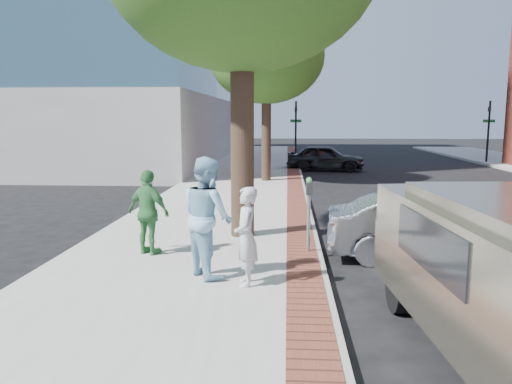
# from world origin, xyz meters

# --- Properties ---
(ground) EXTENTS (120.00, 120.00, 0.00)m
(ground) POSITION_xyz_m (0.00, 0.00, 0.00)
(ground) COLOR black
(ground) RESTS_ON ground
(sidewalk) EXTENTS (5.00, 60.00, 0.15)m
(sidewalk) POSITION_xyz_m (-1.50, 8.00, 0.07)
(sidewalk) COLOR #9E9991
(sidewalk) RESTS_ON ground
(brick_strip) EXTENTS (0.60, 60.00, 0.01)m
(brick_strip) POSITION_xyz_m (0.70, 8.00, 0.15)
(brick_strip) COLOR brown
(brick_strip) RESTS_ON sidewalk
(curb) EXTENTS (0.10, 60.00, 0.15)m
(curb) POSITION_xyz_m (1.05, 8.00, 0.07)
(curb) COLOR gray
(curb) RESTS_ON ground
(office_base) EXTENTS (18.20, 22.20, 4.00)m
(office_base) POSITION_xyz_m (-13.00, 22.00, 2.00)
(office_base) COLOR gray
(office_base) RESTS_ON ground
(signal_near) EXTENTS (0.70, 0.15, 3.80)m
(signal_near) POSITION_xyz_m (0.90, 22.00, 2.25)
(signal_near) COLOR black
(signal_near) RESTS_ON ground
(signal_far) EXTENTS (0.70, 0.15, 3.80)m
(signal_far) POSITION_xyz_m (12.50, 22.00, 2.25)
(signal_far) COLOR black
(signal_far) RESTS_ON ground
(tree_far) EXTENTS (4.80, 4.80, 7.14)m
(tree_far) POSITION_xyz_m (-0.50, 12.00, 5.30)
(tree_far) COLOR black
(tree_far) RESTS_ON sidewalk
(parking_meter) EXTENTS (0.12, 0.32, 1.47)m
(parking_meter) POSITION_xyz_m (0.83, 0.58, 1.21)
(parking_meter) COLOR gray
(parking_meter) RESTS_ON sidewalk
(person_gray) EXTENTS (0.42, 0.60, 1.57)m
(person_gray) POSITION_xyz_m (-0.24, -1.49, 0.93)
(person_gray) COLOR #BBBCC1
(person_gray) RESTS_ON sidewalk
(person_officer) EXTENTS (1.19, 1.24, 2.01)m
(person_officer) POSITION_xyz_m (-0.92, -1.02, 1.15)
(person_officer) COLOR #8CC0D9
(person_officer) RESTS_ON sidewalk
(person_green) EXTENTS (1.04, 0.79, 1.65)m
(person_green) POSITION_xyz_m (-2.27, 0.19, 0.97)
(person_green) COLOR #3C8445
(person_green) RESTS_ON sidewalk
(sedan_silver) EXTENTS (4.06, 1.67, 1.31)m
(sedan_silver) POSITION_xyz_m (3.20, 0.62, 0.65)
(sedan_silver) COLOR #B6B9BE
(sedan_silver) RESTS_ON ground
(bg_car) EXTENTS (4.21, 2.06, 1.38)m
(bg_car) POSITION_xyz_m (2.42, 17.49, 0.69)
(bg_car) COLOR black
(bg_car) RESTS_ON ground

